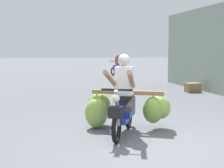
# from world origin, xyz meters

# --- Properties ---
(ground_plane) EXTENTS (120.00, 120.00, 0.00)m
(ground_plane) POSITION_xyz_m (0.00, 0.00, 0.00)
(ground_plane) COLOR #56595E
(motorbike_main_loaded) EXTENTS (1.88, 1.96, 1.58)m
(motorbike_main_loaded) POSITION_xyz_m (-0.23, 1.28, 0.50)
(motorbike_main_loaded) COLOR black
(motorbike_main_loaded) RESTS_ON ground
(motorbike_distant_ahead_left) EXTENTS (0.64, 1.58, 1.40)m
(motorbike_distant_ahead_left) POSITION_xyz_m (2.90, 14.82, 0.57)
(motorbike_distant_ahead_left) COLOR black
(motorbike_distant_ahead_left) RESTS_ON ground
(produce_crate) EXTENTS (0.56, 0.40, 0.36)m
(produce_crate) POSITION_xyz_m (3.95, 6.58, 0.18)
(produce_crate) COLOR olive
(produce_crate) RESTS_ON ground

